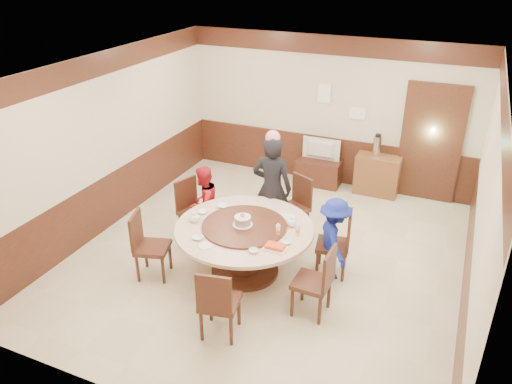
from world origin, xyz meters
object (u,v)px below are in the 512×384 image
at_px(person_blue, 334,239).
at_px(thermos, 377,146).
at_px(banquet_table, 245,240).
at_px(tv_stand, 319,172).
at_px(side_cabinet, 377,175).
at_px(television, 320,150).
at_px(shrimp_platter, 275,247).
at_px(birthday_cake, 243,221).
at_px(person_red, 204,203).
at_px(person_standing, 272,188).

distance_m(person_blue, thermos, 2.89).
distance_m(banquet_table, thermos, 3.51).
xyz_separation_m(tv_stand, side_cabinet, (1.11, 0.03, 0.12)).
bearing_deg(side_cabinet, television, -178.46).
relative_size(person_blue, television, 1.64).
bearing_deg(shrimp_platter, side_cabinet, 80.53).
height_order(shrimp_platter, thermos, thermos).
distance_m(person_blue, birthday_cake, 1.28).
bearing_deg(television, tv_stand, -0.00).
height_order(banquet_table, person_red, person_red).
distance_m(birthday_cake, side_cabinet, 3.55).
bearing_deg(banquet_table, side_cabinet, 69.99).
distance_m(television, thermos, 1.08).
xyz_separation_m(person_red, side_cabinet, (2.20, 2.65, -0.22)).
relative_size(side_cabinet, thermos, 2.11).
bearing_deg(birthday_cake, person_standing, 90.12).
height_order(person_blue, side_cabinet, person_blue).
bearing_deg(birthday_cake, shrimp_platter, -29.20).
bearing_deg(side_cabinet, shrimp_platter, -99.47).
distance_m(banquet_table, television, 3.27).
distance_m(person_standing, side_cabinet, 2.58).
xyz_separation_m(person_blue, television, (-1.07, 2.84, 0.11)).
relative_size(person_blue, tv_stand, 1.41).
xyz_separation_m(birthday_cake, tv_stand, (0.11, 3.27, -0.60)).
distance_m(birthday_cake, thermos, 3.50).
bearing_deg(birthday_cake, side_cabinet, 69.70).
bearing_deg(television, person_red, 67.57).
height_order(person_standing, thermos, person_standing).
relative_size(banquet_table, tv_stand, 2.25).
xyz_separation_m(banquet_table, thermos, (1.14, 3.30, 0.41)).
relative_size(person_red, television, 1.64).
relative_size(person_standing, tv_stand, 2.00).
distance_m(person_standing, shrimp_platter, 1.55).
bearing_deg(person_standing, side_cabinet, -125.56).
xyz_separation_m(person_red, thermos, (2.14, 2.65, 0.34)).
relative_size(birthday_cake, tv_stand, 0.33).
height_order(person_standing, person_blue, person_standing).
height_order(side_cabinet, thermos, thermos).
distance_m(person_standing, tv_stand, 2.28).
relative_size(banquet_table, side_cabinet, 2.39).
bearing_deg(person_red, person_standing, 122.71).
bearing_deg(tv_stand, shrimp_platter, -82.07).
relative_size(person_standing, birthday_cake, 6.08).
bearing_deg(birthday_cake, thermos, 70.66).
distance_m(person_standing, thermos, 2.51).
bearing_deg(shrimp_platter, television, 97.93).
distance_m(person_blue, television, 3.04).
bearing_deg(television, shrimp_platter, 98.11).
height_order(person_standing, shrimp_platter, person_standing).
bearing_deg(person_red, thermos, 150.35).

